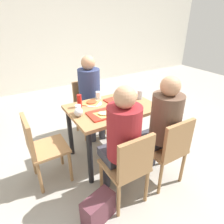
# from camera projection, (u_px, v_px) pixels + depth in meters

# --- Properties ---
(ground_plane) EXTENTS (10.00, 10.00, 0.02)m
(ground_plane) POSITION_uv_depth(u_px,v_px,m) (112.00, 155.00, 2.80)
(ground_plane) COLOR #9E998E
(back_wall) EXTENTS (10.00, 0.10, 2.80)m
(back_wall) POSITION_uv_depth(u_px,v_px,m) (41.00, 31.00, 4.60)
(back_wall) COLOR silver
(back_wall) RESTS_ON ground_plane
(main_table) EXTENTS (1.06, 0.74, 0.74)m
(main_table) POSITION_uv_depth(u_px,v_px,m) (112.00, 115.00, 2.51)
(main_table) COLOR #9E7247
(main_table) RESTS_ON ground_plane
(chair_near_left) EXTENTS (0.40, 0.40, 0.85)m
(chair_near_left) POSITION_uv_depth(u_px,v_px,m) (129.00, 165.00, 1.88)
(chair_near_left) COLOR #9E7247
(chair_near_left) RESTS_ON ground_plane
(chair_near_right) EXTENTS (0.40, 0.40, 0.85)m
(chair_near_right) POSITION_uv_depth(u_px,v_px,m) (169.00, 148.00, 2.12)
(chair_near_right) COLOR #9E7247
(chair_near_right) RESTS_ON ground_plane
(chair_far_side) EXTENTS (0.40, 0.40, 0.85)m
(chair_far_side) POSITION_uv_depth(u_px,v_px,m) (88.00, 103.00, 3.14)
(chair_far_side) COLOR #9E7247
(chair_far_side) RESTS_ON ground_plane
(chair_left_end) EXTENTS (0.40, 0.40, 0.85)m
(chair_left_end) POSITION_uv_depth(u_px,v_px,m) (40.00, 146.00, 2.15)
(chair_left_end) COLOR #9E7247
(chair_left_end) RESTS_ON ground_plane
(person_in_red) EXTENTS (0.32, 0.42, 1.26)m
(person_in_red) POSITION_uv_depth(u_px,v_px,m) (122.00, 137.00, 1.87)
(person_in_red) COLOR #383842
(person_in_red) RESTS_ON ground_plane
(person_in_brown_jacket) EXTENTS (0.32, 0.42, 1.26)m
(person_in_brown_jacket) POSITION_uv_depth(u_px,v_px,m) (163.00, 122.00, 2.12)
(person_in_brown_jacket) COLOR #383842
(person_in_brown_jacket) RESTS_ON ground_plane
(person_far_side) EXTENTS (0.32, 0.42, 1.26)m
(person_far_side) POSITION_uv_depth(u_px,v_px,m) (91.00, 92.00, 2.93)
(person_far_side) COLOR #383842
(person_far_side) RESTS_ON ground_plane
(tray_red_near) EXTENTS (0.37, 0.27, 0.02)m
(tray_red_near) POSITION_uv_depth(u_px,v_px,m) (104.00, 114.00, 2.27)
(tray_red_near) COLOR red
(tray_red_near) RESTS_ON main_table
(tray_red_far) EXTENTS (0.38, 0.28, 0.02)m
(tray_red_far) POSITION_uv_depth(u_px,v_px,m) (120.00, 100.00, 2.63)
(tray_red_far) COLOR red
(tray_red_far) RESTS_ON main_table
(paper_plate_center) EXTENTS (0.22, 0.22, 0.01)m
(paper_plate_center) POSITION_uv_depth(u_px,v_px,m) (93.00, 103.00, 2.54)
(paper_plate_center) COLOR white
(paper_plate_center) RESTS_ON main_table
(paper_plate_near_edge) EXTENTS (0.22, 0.22, 0.01)m
(paper_plate_near_edge) POSITION_uv_depth(u_px,v_px,m) (132.00, 110.00, 2.38)
(paper_plate_near_edge) COLOR white
(paper_plate_near_edge) RESTS_ON main_table
(pizza_slice_a) EXTENTS (0.24, 0.24, 0.02)m
(pizza_slice_a) POSITION_uv_depth(u_px,v_px,m) (104.00, 114.00, 2.24)
(pizza_slice_a) COLOR tan
(pizza_slice_a) RESTS_ON tray_red_near
(pizza_slice_b) EXTENTS (0.23, 0.24, 0.02)m
(pizza_slice_b) POSITION_uv_depth(u_px,v_px,m) (122.00, 99.00, 2.61)
(pizza_slice_b) COLOR tan
(pizza_slice_b) RESTS_ON tray_red_far
(pizza_slice_c) EXTENTS (0.20, 0.18, 0.02)m
(pizza_slice_c) POSITION_uv_depth(u_px,v_px,m) (92.00, 102.00, 2.54)
(pizza_slice_c) COLOR #C68C47
(pizza_slice_c) RESTS_ON paper_plate_center
(pizza_slice_d) EXTENTS (0.19, 0.26, 0.02)m
(pizza_slice_d) POSITION_uv_depth(u_px,v_px,m) (131.00, 109.00, 2.35)
(pizza_slice_d) COLOR #C68C47
(pizza_slice_d) RESTS_ON paper_plate_near_edge
(plastic_cup_a) EXTENTS (0.07, 0.07, 0.10)m
(plastic_cup_a) POSITION_uv_depth(u_px,v_px,m) (98.00, 95.00, 2.66)
(plastic_cup_a) COLOR white
(plastic_cup_a) RESTS_ON main_table
(plastic_cup_b) EXTENTS (0.07, 0.07, 0.10)m
(plastic_cup_b) POSITION_uv_depth(u_px,v_px,m) (128.00, 112.00, 2.21)
(plastic_cup_b) COLOR white
(plastic_cup_b) RESTS_ON main_table
(plastic_cup_c) EXTENTS (0.07, 0.07, 0.10)m
(plastic_cup_c) POSITION_uv_depth(u_px,v_px,m) (78.00, 109.00, 2.28)
(plastic_cup_c) COLOR white
(plastic_cup_c) RESTS_ON main_table
(soda_can) EXTENTS (0.07, 0.07, 0.12)m
(soda_can) POSITION_uv_depth(u_px,v_px,m) (140.00, 95.00, 2.65)
(soda_can) COLOR #B7BCC6
(soda_can) RESTS_ON main_table
(condiment_bottle) EXTENTS (0.06, 0.06, 0.16)m
(condiment_bottle) POSITION_uv_depth(u_px,v_px,m) (79.00, 101.00, 2.42)
(condiment_bottle) COLOR red
(condiment_bottle) RESTS_ON main_table
(foil_bundle) EXTENTS (0.10, 0.10, 0.10)m
(foil_bundle) POSITION_uv_depth(u_px,v_px,m) (79.00, 112.00, 2.22)
(foil_bundle) COLOR silver
(foil_bundle) RESTS_ON main_table
(handbag) EXTENTS (0.35, 0.24, 0.28)m
(handbag) POSITION_uv_depth(u_px,v_px,m) (98.00, 209.00, 1.86)
(handbag) COLOR #592D38
(handbag) RESTS_ON ground_plane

